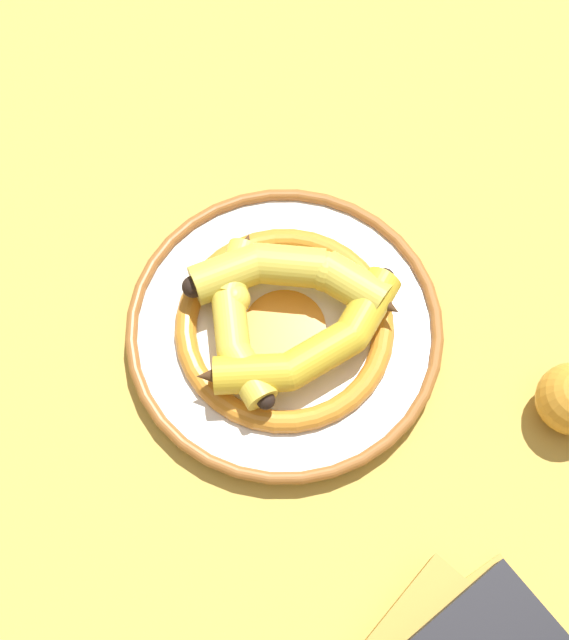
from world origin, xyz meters
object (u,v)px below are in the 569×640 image
at_px(banana_a, 294,275).
at_px(banana_b, 237,319).
at_px(banana_c, 311,347).
at_px(decorative_bowl, 284,329).

height_order(banana_a, banana_b, banana_a).
xyz_separation_m(banana_a, banana_c, (0.01, 0.07, -0.00)).
xyz_separation_m(decorative_bowl, banana_b, (0.04, -0.01, 0.03)).
relative_size(banana_a, banana_b, 1.09).
xyz_separation_m(banana_a, banana_b, (0.06, 0.03, -0.00)).
bearing_deg(banana_c, banana_b, 125.65).
bearing_deg(banana_b, banana_c, 60.28).
height_order(decorative_bowl, banana_c, banana_c).
relative_size(banana_b, banana_c, 0.86).
xyz_separation_m(decorative_bowl, banana_a, (-0.02, -0.04, 0.03)).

